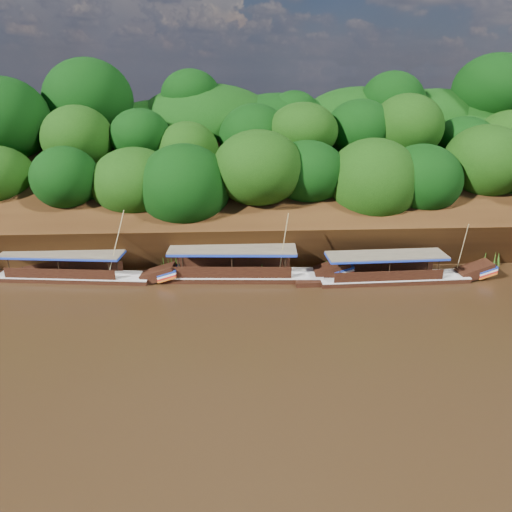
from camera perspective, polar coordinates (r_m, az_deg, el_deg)
The scene contains 6 objects.
ground at distance 31.59m, azimuth -0.68°, elevation -8.03°, with size 160.00×160.00×0.00m, color black.
riverbank at distance 52.19m, azimuth -1.75°, elevation 5.76°, with size 120.00×30.06×19.40m.
boat_0 at distance 39.56m, azimuth 16.40°, elevation -2.06°, with size 13.57×2.59×5.25m.
boat_1 at distance 38.30m, azimuth -0.41°, elevation -1.82°, with size 14.63×3.14×6.03m.
boat_2 at distance 40.39m, azimuth -19.12°, elevation -1.91°, with size 13.98×3.35×5.83m.
reeds at distance 39.84m, azimuth -5.21°, elevation -0.57°, with size 49.32×2.66×1.84m.
Camera 1 is at (-1.10, -27.78, 15.01)m, focal length 35.00 mm.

